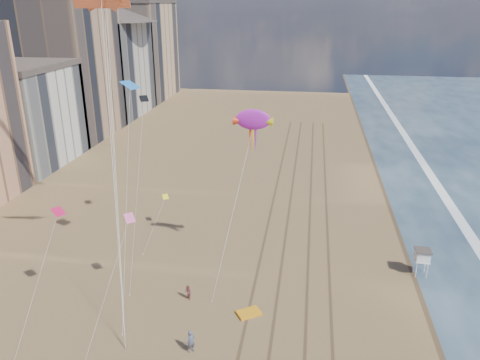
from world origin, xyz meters
name	(u,v)px	position (x,y,z in m)	size (l,w,h in m)	color
wet_sand	(427,220)	(19.00, 40.00, 0.00)	(260.00, 260.00, 0.00)	#42301E
foam	(462,222)	(23.20, 40.00, 0.00)	(260.00, 260.00, 0.00)	white
tracks	(296,248)	(2.55, 30.00, 0.01)	(7.68, 120.00, 0.01)	brown
buildings	(51,74)	(-45.73, 65.59, 13.55)	(34.72, 131.35, 29.00)	#C6B284
lifeguard_stand	(422,256)	(15.41, 26.36, 2.22)	(1.60, 1.60, 2.88)	white
grounded_kite	(249,313)	(-1.12, 17.21, 0.12)	(2.09, 1.33, 0.24)	orange
show_kite	(253,120)	(-1.94, 25.30, 15.90)	(3.86, 3.86, 17.96)	purple
kite_flyer_a	(191,341)	(-5.04, 11.73, 0.99)	(0.72, 0.47, 1.98)	#515468
kite_flyer_b	(188,292)	(-7.07, 18.52, 0.78)	(0.76, 0.59, 1.56)	#944B4C
small_kites	(127,144)	(-13.78, 23.08, 13.66)	(6.32, 18.45, 15.66)	#CF134D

